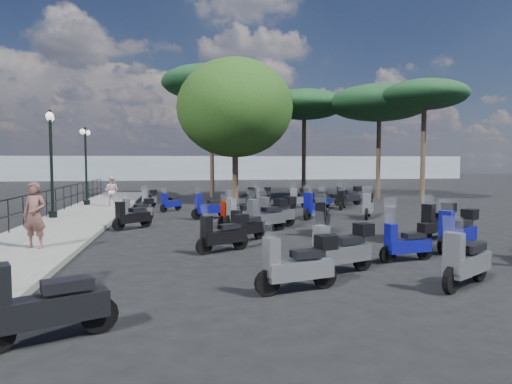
{
  "coord_description": "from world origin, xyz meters",
  "views": [
    {
      "loc": [
        -2.15,
        -16.27,
        2.49
      ],
      "look_at": [
        0.69,
        1.98,
        1.2
      ],
      "focal_mm": 32.0,
      "sensor_mm": 36.0,
      "label": 1
    }
  ],
  "objects": [
    {
      "name": "scooter_26",
      "position": [
        5.67,
        -3.14,
        0.56
      ],
      "size": [
        1.66,
        1.14,
        1.48
      ],
      "rotation": [
        0.0,
        0.0,
        2.12
      ],
      "color": "black",
      "rests_on": "ground"
    },
    {
      "name": "scooter_27",
      "position": [
        5.61,
        2.25,
        0.53
      ],
      "size": [
        1.01,
        1.62,
        1.41
      ],
      "rotation": [
        0.0,
        0.0,
        2.66
      ],
      "color": "black",
      "rests_on": "ground"
    },
    {
      "name": "scooter_23",
      "position": [
        2.2,
        9.59,
        0.45
      ],
      "size": [
        1.23,
        1.11,
        1.2
      ],
      "rotation": [
        0.0,
        0.0,
        2.29
      ],
      "color": "black",
      "rests_on": "ground"
    },
    {
      "name": "scooter_2",
      "position": [
        -4.08,
        0.57,
        0.46
      ],
      "size": [
        1.3,
        1.18,
        1.32
      ],
      "rotation": [
        0.0,
        0.0,
        2.3
      ],
      "color": "black",
      "rests_on": "ground"
    },
    {
      "name": "scooter_11",
      "position": [
        -2.87,
        6.15,
        0.41
      ],
      "size": [
        1.02,
        1.2,
        1.18
      ],
      "rotation": [
        0.0,
        0.0,
        2.45
      ],
      "color": "black",
      "rests_on": "ground"
    },
    {
      "name": "scooter_9",
      "position": [
        -0.32,
        0.76,
        0.43
      ],
      "size": [
        1.41,
        0.88,
        1.23
      ],
      "rotation": [
        0.0,
        0.0,
        2.07
      ],
      "color": "black",
      "rests_on": "ground"
    },
    {
      "name": "pine_1",
      "position": [
        10.17,
        11.58,
        6.12
      ],
      "size": [
        6.6,
        6.6,
        7.29
      ],
      "color": "#38281E",
      "rests_on": "ground"
    },
    {
      "name": "scooter_8",
      "position": [
        0.62,
        -0.78,
        0.56
      ],
      "size": [
        1.69,
        1.13,
        1.49
      ],
      "rotation": [
        0.0,
        0.0,
        2.1
      ],
      "color": "black",
      "rests_on": "ground"
    },
    {
      "name": "lamp_post_2",
      "position": [
        -7.28,
        8.73,
        2.46
      ],
      "size": [
        0.35,
        1.19,
        4.05
      ],
      "rotation": [
        0.0,
        0.0,
        -0.08
      ],
      "color": "black",
      "rests_on": "sidewalk"
    },
    {
      "name": "scooter_0",
      "position": [
        -4.04,
        -9.86,
        0.51
      ],
      "size": [
        1.73,
        0.98,
        1.48
      ],
      "rotation": [
        0.0,
        0.0,
        2.01
      ],
      "color": "black",
      "rests_on": "ground"
    },
    {
      "name": "scooter_22",
      "position": [
        4.89,
        6.1,
        0.41
      ],
      "size": [
        0.93,
        1.27,
        1.18
      ],
      "rotation": [
        0.0,
        0.0,
        2.53
      ],
      "color": "black",
      "rests_on": "ground"
    },
    {
      "name": "scooter_18",
      "position": [
        3.23,
        -8.23,
        0.5
      ],
      "size": [
        1.58,
        1.13,
        1.45
      ],
      "rotation": [
        0.0,
        0.0,
        2.16
      ],
      "color": "black",
      "rests_on": "ground"
    },
    {
      "name": "scooter_20",
      "position": [
        4.2,
        -2.88,
        0.48
      ],
      "size": [
        0.93,
        1.6,
        1.38
      ],
      "rotation": [
        0.0,
        0.0,
        2.69
      ],
      "color": "black",
      "rests_on": "ground"
    },
    {
      "name": "scooter_21",
      "position": [
        2.41,
        -1.53,
        0.5
      ],
      "size": [
        0.93,
        1.69,
        1.44
      ],
      "rotation": [
        0.0,
        0.0,
        2.72
      ],
      "color": "black",
      "rests_on": "ground"
    },
    {
      "name": "railing",
      "position": [
        -7.8,
        2.8,
        0.9
      ],
      "size": [
        0.04,
        26.04,
        1.1
      ],
      "color": "black",
      "rests_on": "sidewalk"
    },
    {
      "name": "pedestrian_far",
      "position": [
        -5.88,
        7.89,
        0.91
      ],
      "size": [
        0.87,
        0.76,
        1.52
      ],
      "primitive_type": "imported",
      "rotation": [
        0.0,
        0.0,
        2.86
      ],
      "color": "beige",
      "rests_on": "sidewalk"
    },
    {
      "name": "ground",
      "position": [
        0.0,
        0.0,
        0.0
      ],
      "size": [
        120.0,
        120.0,
        0.0
      ],
      "primitive_type": "plane",
      "color": "black",
      "rests_on": "ground"
    },
    {
      "name": "pine_2",
      "position": [
        -0.37,
        14.37,
        7.56
      ],
      "size": [
        6.57,
        6.57,
        8.73
      ],
      "color": "#38281E",
      "rests_on": "ground"
    },
    {
      "name": "distant_hills",
      "position": [
        0.0,
        45.0,
        1.5
      ],
      "size": [
        70.0,
        8.0,
        3.0
      ],
      "primitive_type": "cube",
      "color": "gray",
      "rests_on": "ground"
    },
    {
      "name": "scooter_17",
      "position": [
        1.95,
        9.37,
        0.43
      ],
      "size": [
        1.52,
        0.65,
        1.24
      ],
      "rotation": [
        0.0,
        0.0,
        1.85
      ],
      "color": "black",
      "rests_on": "ground"
    },
    {
      "name": "scooter_19",
      "position": [
        5.19,
        -4.92,
        0.56
      ],
      "size": [
        1.67,
        1.11,
        1.47
      ],
      "rotation": [
        0.0,
        0.0,
        2.1
      ],
      "color": "black",
      "rests_on": "ground"
    },
    {
      "name": "scooter_30",
      "position": [
        1.16,
        0.1,
        0.56
      ],
      "size": [
        1.69,
        1.13,
        1.49
      ],
      "rotation": [
        0.0,
        0.0,
        2.1
      ],
      "color": "black",
      "rests_on": "ground"
    },
    {
      "name": "scooter_15",
      "position": [
        3.28,
        2.42,
        0.55
      ],
      "size": [
        1.38,
        1.48,
        1.47
      ],
      "rotation": [
        0.0,
        0.0,
        2.4
      ],
      "color": "black",
      "rests_on": "ground"
    },
    {
      "name": "scooter_6",
      "position": [
        -0.06,
        -8.02,
        0.52
      ],
      "size": [
        1.7,
        0.74,
        1.38
      ],
      "rotation": [
        0.0,
        0.0,
        1.84
      ],
      "color": "black",
      "rests_on": "ground"
    },
    {
      "name": "scooter_5",
      "position": [
        -4.02,
        8.1,
        0.45
      ],
      "size": [
        0.75,
        1.45,
        1.21
      ],
      "rotation": [
        0.0,
        0.0,
        2.78
      ],
      "color": "black",
      "rests_on": "ground"
    },
    {
      "name": "scooter_4",
      "position": [
        -4.08,
        2.67,
        0.45
      ],
      "size": [
        1.3,
        1.02,
        1.21
      ],
      "rotation": [
        0.0,
        0.0,
        2.2
      ],
      "color": "black",
      "rests_on": "ground"
    },
    {
      "name": "scooter_7",
      "position": [
        -0.31,
        -2.54,
        0.44
      ],
      "size": [
        1.26,
        1.14,
        1.27
      ],
      "rotation": [
        0.0,
        0.0,
        2.3
      ],
      "color": "black",
      "rests_on": "ground"
    },
    {
      "name": "scooter_29",
      "position": [
        6.69,
        7.56,
        0.52
      ],
      "size": [
        1.68,
        0.78,
        1.37
      ],
      "rotation": [
        0.0,
        0.0,
        1.87
      ],
      "color": "black",
      "rests_on": "ground"
    },
    {
      "name": "scooter_12",
      "position": [
        1.22,
        -6.82,
        0.53
      ],
      "size": [
        1.7,
        0.9,
        1.42
      ],
      "rotation": [
        0.0,
        0.0,
        1.95
      ],
      "color": "black",
      "rests_on": "ground"
    },
    {
      "name": "sidewalk",
      "position": [
        -6.5,
        3.0,
        0.07
      ],
      "size": [
        3.0,
        30.0,
        0.15
      ],
      "primitive_type": "cube",
      "color": "slate",
      "rests_on": "ground"
    },
    {
      "name": "lamp_post_1",
      "position": [
        -7.53,
        3.36,
        2.63
      ],
      "size": [
        0.54,
        1.26,
        4.36
      ],
      "rotation": [
        0.0,
        0.0,
        0.24
      ],
      "color": "black",
      "rests_on": "sidewalk"
    },
    {
      "name": "pine_3",
      "position": [
        11.35,
        8.15,
        6.17
      ],
      "size": [
        4.85,
        4.85,
        7.06
      ],
      "color": "#38281E",
      "rests_on": "ground"
    },
    {
      "name": "scooter_28",
      "position": [
        5.77,
        5.86,
        0.47
      ],
      "size": [
        0.92,
        1.42,
        1.24
      ],
      "rotation": [
        0.0,
        0.0,
        2.64
      ],
      "color": "black",
      "rests_on": "ground"
    },
    {
      "name": "scooter_16",
      "position": [
        3.7,
        6.81,
        0.5
      ],
      "size": [
        1.24,
        1.34,
        1.32
      ],
      "rotation": [
        0.0,
        0.0,
        2.41
      ],
      "color": "black",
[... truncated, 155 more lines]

